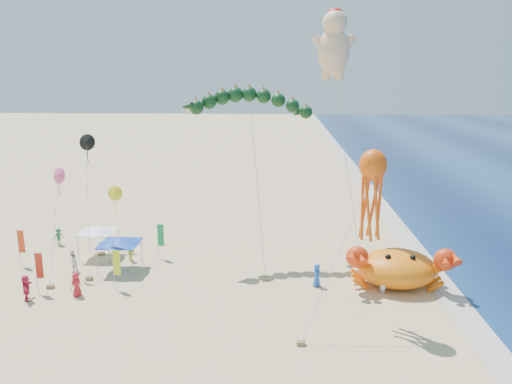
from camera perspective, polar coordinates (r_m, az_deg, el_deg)
ground at (r=38.59m, az=2.87°, el=-10.16°), size 320.00×320.00×0.00m
foam_strip at (r=40.48m, az=20.38°, el=-9.86°), size 320.00×320.00×0.00m
crab_inflatable at (r=38.59m, az=15.85°, el=-8.27°), size 7.77×4.99×3.40m
dragon_kite at (r=41.37m, az=-0.82°, el=9.74°), size 10.99×8.41×13.98m
cherub_kite at (r=41.46m, az=8.92°, el=16.50°), size 4.30×2.23×20.38m
octopus_kite at (r=31.07m, az=13.05°, el=0.42°), size 5.34×4.45×11.01m
canopy_blue at (r=41.27m, az=-15.35°, el=-5.42°), size 3.30×3.30×2.71m
canopy_white at (r=44.80m, az=-17.64°, el=-4.08°), size 3.11×3.11×2.71m
feather_flags at (r=41.00m, az=-18.92°, el=-6.43°), size 11.53×7.25×3.20m
beachgoers at (r=40.33m, az=-15.58°, el=-8.26°), size 28.56×12.81×1.82m
small_kites at (r=42.69m, az=-18.69°, el=1.14°), size 3.87×8.88×10.80m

